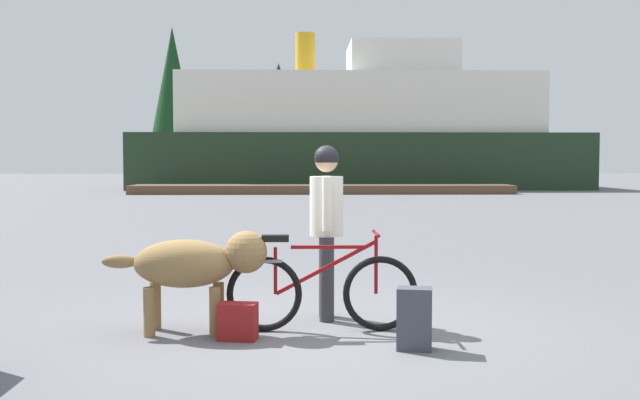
# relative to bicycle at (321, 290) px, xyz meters

# --- Properties ---
(ground_plane) EXTENTS (160.00, 160.00, 0.00)m
(ground_plane) POSITION_rel_bicycle_xyz_m (0.05, 0.08, -0.37)
(ground_plane) COLOR slate
(bicycle) EXTENTS (1.71, 0.44, 0.89)m
(bicycle) POSITION_rel_bicycle_xyz_m (0.00, 0.00, 0.00)
(bicycle) COLOR black
(bicycle) RESTS_ON ground_plane
(person_cyclist) EXTENTS (0.32, 0.53, 1.67)m
(person_cyclist) POSITION_rel_bicycle_xyz_m (0.07, 0.52, 0.63)
(person_cyclist) COLOR #333338
(person_cyclist) RESTS_ON ground_plane
(dog) EXTENTS (1.46, 0.50, 0.91)m
(dog) POSITION_rel_bicycle_xyz_m (-1.11, -0.03, 0.24)
(dog) COLOR olive
(dog) RESTS_ON ground_plane
(backpack) EXTENTS (0.31, 0.25, 0.50)m
(backpack) POSITION_rel_bicycle_xyz_m (0.74, -0.65, -0.12)
(backpack) COLOR #3F3F4C
(backpack) RESTS_ON ground_plane
(handbag_pannier) EXTENTS (0.35, 0.23, 0.32)m
(handbag_pannier) POSITION_rel_bicycle_xyz_m (-0.71, -0.31, -0.21)
(handbag_pannier) COLOR maroon
(handbag_pannier) RESTS_ON ground_plane
(dock_pier) EXTENTS (17.57, 2.50, 0.40)m
(dock_pier) POSITION_rel_bicycle_xyz_m (0.81, 27.60, -0.17)
(dock_pier) COLOR brown
(dock_pier) RESTS_ON ground_plane
(ferry_boat) EXTENTS (24.15, 7.86, 8.56)m
(ferry_boat) POSITION_rel_bicycle_xyz_m (3.10, 34.52, 2.62)
(ferry_boat) COLOR #1E331E
(ferry_boat) RESTS_ON ground_plane
(pine_tree_far_left) EXTENTS (3.82, 3.82, 12.55)m
(pine_tree_far_left) POSITION_rel_bicycle_xyz_m (-10.76, 54.84, 7.23)
(pine_tree_far_left) COLOR #4C331E
(pine_tree_far_left) RESTS_ON ground_plane
(pine_tree_center) EXTENTS (4.34, 4.34, 9.42)m
(pine_tree_center) POSITION_rel_bicycle_xyz_m (-1.97, 53.51, 5.89)
(pine_tree_center) COLOR #4C331E
(pine_tree_center) RESTS_ON ground_plane
(pine_tree_far_right) EXTENTS (3.93, 3.93, 9.17)m
(pine_tree_far_right) POSITION_rel_bicycle_xyz_m (6.41, 55.36, 5.61)
(pine_tree_far_right) COLOR #4C331E
(pine_tree_far_right) RESTS_ON ground_plane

